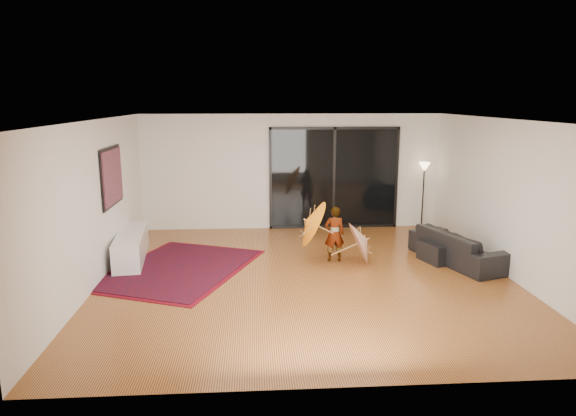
{
  "coord_description": "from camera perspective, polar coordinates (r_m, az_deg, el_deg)",
  "views": [
    {
      "loc": [
        -0.88,
        -8.43,
        3.04
      ],
      "look_at": [
        -0.28,
        0.62,
        1.1
      ],
      "focal_mm": 32.0,
      "sensor_mm": 36.0,
      "label": 1
    }
  ],
  "objects": [
    {
      "name": "painting",
      "position": [
        9.88,
        -18.97,
        3.32
      ],
      "size": [
        0.04,
        1.28,
        1.08
      ],
      "color": "black",
      "rests_on": "wall_left"
    },
    {
      "name": "parasol_orange",
      "position": [
        9.58,
        1.99,
        -1.86
      ],
      "size": [
        0.57,
        0.92,
        0.91
      ],
      "rotation": [
        0.0,
        -1.1,
        0.0
      ],
      "color": "orange",
      "rests_on": "child"
    },
    {
      "name": "ottoman",
      "position": [
        10.22,
        16.65,
        -4.65
      ],
      "size": [
        0.83,
        0.83,
        0.37
      ],
      "primitive_type": "cube",
      "rotation": [
        0.0,
        0.0,
        0.31
      ],
      "color": "black",
      "rests_on": "floor"
    },
    {
      "name": "floor",
      "position": [
        9.0,
        2.05,
        -7.67
      ],
      "size": [
        7.0,
        7.0,
        0.0
      ],
      "primitive_type": "plane",
      "color": "#B06F30",
      "rests_on": "ground"
    },
    {
      "name": "persian_rug",
      "position": [
        9.6,
        -12.03,
        -6.61
      ],
      "size": [
        3.18,
        3.66,
        0.02
      ],
      "rotation": [
        0.0,
        0.0,
        -0.38
      ],
      "color": "#600816",
      "rests_on": "floor"
    },
    {
      "name": "speaker",
      "position": [
        9.65,
        -17.93,
        -5.92
      ],
      "size": [
        0.32,
        0.32,
        0.31
      ],
      "primitive_type": "cube",
      "rotation": [
        0.0,
        0.0,
        -0.19
      ],
      "color": "#424244",
      "rests_on": "floor"
    },
    {
      "name": "floor_lamp",
      "position": [
        12.47,
        14.87,
        3.39
      ],
      "size": [
        0.27,
        0.27,
        1.58
      ],
      "color": "black",
      "rests_on": "floor"
    },
    {
      "name": "wall_back",
      "position": [
        12.08,
        0.4,
        4.03
      ],
      "size": [
        7.0,
        0.0,
        7.0
      ],
      "primitive_type": "plane",
      "rotation": [
        1.57,
        0.0,
        0.0
      ],
      "color": "silver",
      "rests_on": "floor"
    },
    {
      "name": "wall_front",
      "position": [
        5.29,
        6.04,
        -6.63
      ],
      "size": [
        7.0,
        0.0,
        7.0
      ],
      "primitive_type": "plane",
      "rotation": [
        -1.57,
        0.0,
        0.0
      ],
      "color": "silver",
      "rests_on": "floor"
    },
    {
      "name": "wall_left",
      "position": [
        8.99,
        -20.68,
        0.45
      ],
      "size": [
        0.0,
        7.0,
        7.0
      ],
      "primitive_type": "plane",
      "rotation": [
        1.57,
        0.0,
        1.57
      ],
      "color": "silver",
      "rests_on": "floor"
    },
    {
      "name": "child",
      "position": [
        9.75,
        5.18,
        -2.89
      ],
      "size": [
        0.4,
        0.27,
        1.06
      ],
      "primitive_type": "imported",
      "rotation": [
        0.0,
        0.0,
        3.19
      ],
      "color": "#999999",
      "rests_on": "floor"
    },
    {
      "name": "sliding_door",
      "position": [
        12.19,
        5.12,
        3.33
      ],
      "size": [
        3.06,
        0.07,
        2.4
      ],
      "color": "black",
      "rests_on": "wall_back"
    },
    {
      "name": "parasol_white",
      "position": [
        9.73,
        8.81,
        -3.19
      ],
      "size": [
        0.51,
        0.84,
        0.91
      ],
      "rotation": [
        0.0,
        1.16,
        0.0
      ],
      "color": "silver",
      "rests_on": "floor"
    },
    {
      "name": "media_console",
      "position": [
        10.29,
        -17.02,
        -4.09
      ],
      "size": [
        0.72,
        2.0,
        0.54
      ],
      "primitive_type": "cube",
      "rotation": [
        0.0,
        0.0,
        0.12
      ],
      "color": "white",
      "rests_on": "floor"
    },
    {
      "name": "wall_right",
      "position": [
        9.65,
        23.26,
        0.99
      ],
      "size": [
        0.0,
        7.0,
        7.0
      ],
      "primitive_type": "plane",
      "rotation": [
        1.57,
        0.0,
        -1.57
      ],
      "color": "silver",
      "rests_on": "floor"
    },
    {
      "name": "sofa",
      "position": [
        10.22,
        18.4,
        -4.09
      ],
      "size": [
        1.41,
        2.23,
        0.61
      ],
      "primitive_type": "imported",
      "rotation": [
        0.0,
        0.0,
        1.88
      ],
      "color": "black",
      "rests_on": "floor"
    },
    {
      "name": "ceiling",
      "position": [
        8.48,
        2.18,
        9.77
      ],
      "size": [
        7.0,
        7.0,
        0.0
      ],
      "primitive_type": "plane",
      "rotation": [
        3.14,
        0.0,
        0.0
      ],
      "color": "white",
      "rests_on": "wall_back"
    }
  ]
}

